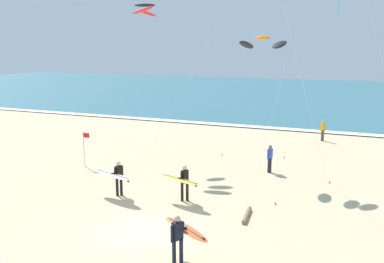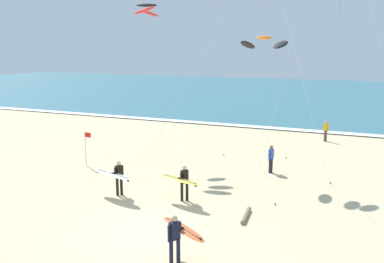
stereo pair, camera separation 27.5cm
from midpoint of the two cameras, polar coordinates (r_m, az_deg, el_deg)
ground_plane at (r=16.54m, az=-5.88°, el=-13.45°), size 160.00×160.00×0.00m
ocean_water at (r=65.99m, az=16.55°, el=4.94°), size 160.00×60.00×0.08m
shoreline_foam at (r=36.91m, az=11.12°, el=0.50°), size 160.00×1.16×0.01m
surfer_lead at (r=19.96m, az=-10.02°, el=-5.92°), size 2.51×1.23×1.71m
surfer_trailing at (r=13.85m, az=-1.30°, el=-13.81°), size 2.03×1.32×1.71m
surfer_third at (r=18.96m, az=-0.95°, el=-6.70°), size 2.25×1.14×1.71m
kite_arc_amber_mid at (r=23.09m, az=10.20°, el=11.94°), size 2.81×4.46×7.58m
kite_arc_charcoal_far at (r=26.79m, az=-5.91°, el=16.29°), size 5.66×3.26×9.62m
bystander_blue_top at (r=23.82m, az=11.13°, el=-3.71°), size 0.26×0.48×1.59m
bystander_yellow_top at (r=32.86m, az=18.13°, el=0.09°), size 0.44×0.32×1.59m
lifeguard_flag at (r=25.41m, az=-14.05°, el=-1.84°), size 0.45×0.05×2.10m
driftwood_log at (r=17.78m, az=7.89°, el=-11.35°), size 0.34×1.60×0.19m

